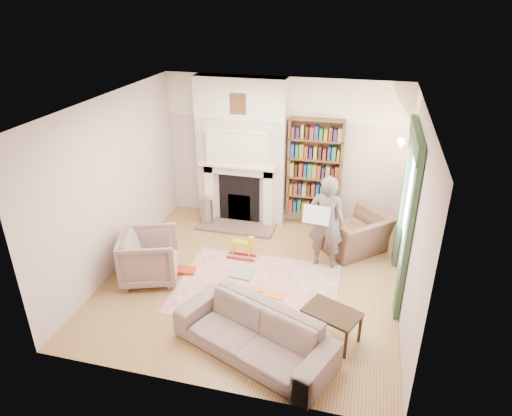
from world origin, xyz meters
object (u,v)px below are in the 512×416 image
(armchair_reading, at_px, (354,233))
(coffee_table, at_px, (331,325))
(bookcase, at_px, (315,168))
(sofa, at_px, (254,333))
(paraffin_heater, at_px, (207,211))
(rocking_horse, at_px, (242,247))
(armchair_left, at_px, (150,257))
(man_reading, at_px, (326,222))

(armchair_reading, relative_size, coffee_table, 1.52)
(bookcase, relative_size, sofa, 0.89)
(paraffin_heater, bearing_deg, rocking_horse, -46.29)
(bookcase, relative_size, armchair_left, 2.11)
(sofa, height_order, coffee_table, sofa)
(sofa, relative_size, rocking_horse, 4.14)
(armchair_left, bearing_deg, armchair_reading, -81.25)
(bookcase, relative_size, armchair_reading, 1.74)
(coffee_table, distance_m, rocking_horse, 2.35)
(armchair_left, height_order, coffee_table, armchair_left)
(armchair_left, distance_m, paraffin_heater, 2.00)
(bookcase, distance_m, armchair_left, 3.41)
(armchair_reading, height_order, armchair_left, armchair_left)
(armchair_reading, distance_m, sofa, 3.07)
(coffee_table, bearing_deg, man_reading, 123.18)
(armchair_reading, bearing_deg, armchair_left, -15.09)
(bookcase, distance_m, rocking_horse, 2.07)
(paraffin_heater, bearing_deg, bookcase, 13.88)
(rocking_horse, bearing_deg, paraffin_heater, 134.29)
(armchair_left, height_order, sofa, armchair_left)
(paraffin_heater, bearing_deg, armchair_left, -96.49)
(sofa, bearing_deg, rocking_horse, 132.64)
(armchair_reading, xyz_separation_m, rocking_horse, (-1.84, -0.75, -0.13))
(bookcase, distance_m, sofa, 3.78)
(armchair_reading, relative_size, sofa, 0.51)
(armchair_reading, height_order, sofa, armchair_reading)
(bookcase, distance_m, coffee_table, 3.40)
(sofa, distance_m, coffee_table, 1.04)
(rocking_horse, bearing_deg, sofa, -69.49)
(paraffin_heater, bearing_deg, armchair_reading, -6.16)
(man_reading, bearing_deg, coffee_table, 104.25)
(bookcase, distance_m, armchair_reading, 1.43)
(man_reading, height_order, rocking_horse, man_reading)
(coffee_table, relative_size, rocking_horse, 1.40)
(armchair_reading, relative_size, paraffin_heater, 1.94)
(armchair_left, xyz_separation_m, paraffin_heater, (0.23, 1.98, -0.12))
(armchair_reading, distance_m, coffee_table, 2.40)
(sofa, relative_size, coffee_table, 2.96)
(bookcase, xyz_separation_m, armchair_left, (-2.22, -2.47, -0.78))
(man_reading, xyz_separation_m, rocking_horse, (-1.39, -0.15, -0.58))
(coffee_table, relative_size, paraffin_heater, 1.27)
(armchair_reading, distance_m, paraffin_heater, 2.86)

